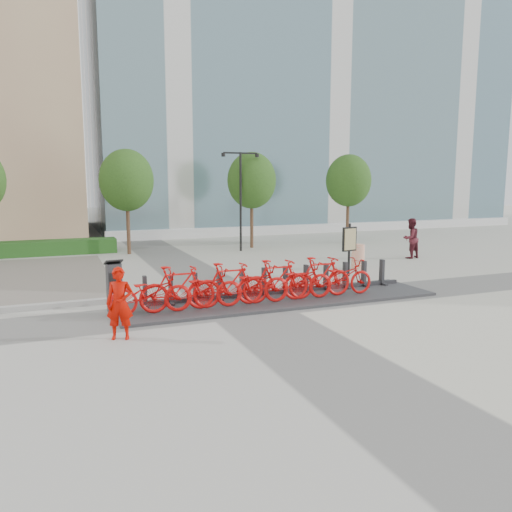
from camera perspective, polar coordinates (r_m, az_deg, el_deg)
name	(u,v)px	position (r m, az deg, el deg)	size (l,w,h in m)	color
ground	(243,307)	(14.20, -1.48, -5.84)	(120.00, 120.00, 0.00)	#B1B19F
glass_building	(290,79)	(44.04, 3.96, 19.53)	(32.00, 16.00, 24.00)	slate
hedge_b	(52,247)	(26.28, -22.25, 0.91)	(6.00, 1.20, 0.70)	#1A5E15
tree_1	(127,180)	(25.12, -14.58, 8.36)	(2.60, 2.60, 5.10)	brown
tree_2	(252,181)	(26.76, -0.50, 8.61)	(2.60, 2.60, 5.10)	brown
tree_3	(349,181)	(29.50, 10.53, 8.46)	(2.60, 2.60, 5.10)	brown
streetlamp	(241,190)	(25.47, -1.77, 7.59)	(2.00, 0.20, 5.00)	black
dock_pad	(280,299)	(14.95, 2.80, -4.96)	(9.60, 2.40, 0.08)	#353538
dock_rail_posts	(276,281)	(15.30, 2.27, -2.87)	(8.02, 0.50, 0.85)	#2E2E31
bike_0	(151,293)	(13.35, -11.95, -4.14)	(0.74, 2.12, 1.12)	red
bike_1	(178,288)	(13.47, -8.94, -3.68)	(0.58, 2.06, 1.24)	red
bike_2	(204,288)	(13.66, -5.98, -3.72)	(0.74, 2.12, 1.12)	red
bike_3	(229,284)	(13.86, -3.12, -3.25)	(0.58, 2.06, 1.24)	red
bike_4	(253,284)	(14.11, -0.35, -3.27)	(0.74, 2.12, 1.12)	red
bike_5	(276,280)	(14.38, 2.32, -2.81)	(0.58, 2.06, 1.24)	red
bike_6	(299,281)	(14.70, 4.88, -2.84)	(0.74, 2.12, 1.12)	red
bike_7	(320,277)	(15.02, 7.34, -2.39)	(0.58, 2.06, 1.24)	red
bike_8	(341,277)	(15.39, 9.67, -2.41)	(0.74, 2.12, 1.12)	red
kiosk	(114,287)	(13.71, -15.88, -3.40)	(0.47, 0.41, 1.43)	#2E2E31
worker_red	(120,303)	(11.59, -15.31, -5.25)	(0.60, 0.39, 1.64)	#BC0A00
pedestrian	(411,238)	(24.19, 17.26, 1.94)	(0.90, 0.70, 1.86)	#571C25
construction_barrel	(358,257)	(20.69, 11.58, -0.07)	(0.53, 0.53, 1.01)	orange
map_sign	(349,241)	(18.93, 10.63, 1.66)	(0.66, 0.23, 1.99)	black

